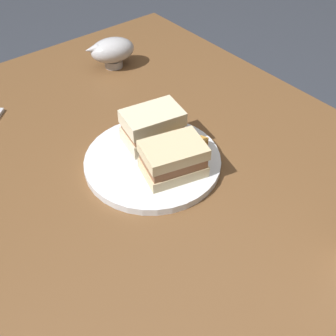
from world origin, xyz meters
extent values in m
cube|color=brown|center=(0.00, 0.00, 0.36)|extent=(1.26, 0.84, 0.72)
cylinder|color=white|center=(-0.10, 0.01, 0.73)|extent=(0.25, 0.25, 0.01)
cube|color=beige|center=(-0.05, 0.02, 0.75)|extent=(0.10, 0.12, 0.02)
cube|color=#8C5B3D|center=(-0.05, 0.02, 0.77)|extent=(0.09, 0.11, 0.02)
cube|color=beige|center=(-0.05, 0.02, 0.79)|extent=(0.10, 0.12, 0.02)
cube|color=beige|center=(-0.14, 0.04, 0.75)|extent=(0.09, 0.12, 0.03)
cube|color=#8C5B3D|center=(-0.14, 0.04, 0.77)|extent=(0.08, 0.11, 0.01)
cube|color=beige|center=(-0.14, 0.04, 0.79)|extent=(0.09, 0.12, 0.03)
cube|color=#B77F33|center=(-0.06, 0.08, 0.75)|extent=(0.03, 0.05, 0.02)
cube|color=gold|center=(-0.09, 0.06, 0.74)|extent=(0.03, 0.05, 0.01)
cube|color=gold|center=(-0.13, 0.06, 0.74)|extent=(0.04, 0.03, 0.02)
cube|color=gold|center=(-0.09, 0.06, 0.75)|extent=(0.05, 0.04, 0.02)
cube|color=#AD702D|center=(-0.13, 0.07, 0.74)|extent=(0.05, 0.04, 0.01)
cube|color=gold|center=(-0.13, 0.08, 0.74)|extent=(0.04, 0.04, 0.02)
cylinder|color=#B7B7BC|center=(-0.44, 0.15, 0.73)|extent=(0.04, 0.04, 0.02)
ellipsoid|color=#B7B7BC|center=(-0.44, 0.15, 0.77)|extent=(0.10, 0.12, 0.06)
ellipsoid|color=#381E0F|center=(-0.44, 0.15, 0.77)|extent=(0.08, 0.10, 0.02)
cone|color=#B7B7BC|center=(-0.46, 0.10, 0.78)|extent=(0.03, 0.04, 0.02)
camera|label=1|loc=(0.35, -0.32, 1.24)|focal=44.62mm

